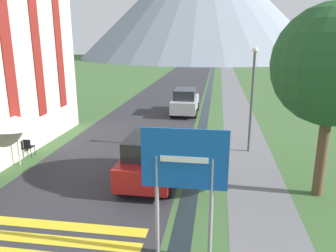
# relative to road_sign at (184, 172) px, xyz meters

# --- Properties ---
(ground_plane) EXTENTS (160.00, 160.00, 0.00)m
(ground_plane) POSITION_rel_road_sign_xyz_m (-1.33, 15.87, -2.29)
(ground_plane) COLOR #3D6033
(road) EXTENTS (6.40, 60.00, 0.01)m
(road) POSITION_rel_road_sign_xyz_m (-3.83, 25.87, -2.28)
(road) COLOR #2D2D33
(road) RESTS_ON ground_plane
(footpath) EXTENTS (2.20, 60.00, 0.01)m
(footpath) POSITION_rel_road_sign_xyz_m (2.27, 25.87, -2.28)
(footpath) COLOR slate
(footpath) RESTS_ON ground_plane
(drainage_channel) EXTENTS (0.60, 60.00, 0.00)m
(drainage_channel) POSITION_rel_road_sign_xyz_m (-0.13, 25.87, -2.28)
(drainage_channel) COLOR black
(drainage_channel) RESTS_ON ground_plane
(crosswalk_marking) EXTENTS (5.44, 2.54, 0.01)m
(crosswalk_marking) POSITION_rel_road_sign_xyz_m (-3.83, -0.23, -2.28)
(crosswalk_marking) COLOR yellow
(crosswalk_marking) RESTS_ON ground_plane
(road_sign) EXTENTS (2.05, 0.11, 3.35)m
(road_sign) POSITION_rel_road_sign_xyz_m (0.00, 0.00, 0.00)
(road_sign) COLOR gray
(road_sign) RESTS_ON ground_plane
(parked_car_near) EXTENTS (1.99, 3.83, 1.82)m
(parked_car_near) POSITION_rel_road_sign_xyz_m (-1.73, 4.30, -1.38)
(parked_car_near) COLOR #A31919
(parked_car_near) RESTS_ON ground_plane
(parked_car_far) EXTENTS (1.82, 4.13, 1.82)m
(parked_car_far) POSITION_rel_road_sign_xyz_m (-1.55, 16.00, -1.38)
(parked_car_far) COLOR #B2B2B7
(parked_car_far) RESTS_ON ground_plane
(cafe_chair_far_right) EXTENTS (0.40, 0.40, 0.85)m
(cafe_chair_far_right) POSITION_rel_road_sign_xyz_m (-7.85, 6.07, -1.77)
(cafe_chair_far_right) COLOR black
(cafe_chair_far_right) RESTS_ON ground_plane
(cafe_chair_far_left) EXTENTS (0.40, 0.40, 0.85)m
(cafe_chair_far_left) POSITION_rel_road_sign_xyz_m (-8.11, 5.88, -1.77)
(cafe_chair_far_left) COLOR black
(cafe_chair_far_left) RESTS_ON ground_plane
(cafe_umbrella_middle_white) EXTENTS (2.20, 2.20, 2.19)m
(cafe_umbrella_middle_white) POSITION_rel_road_sign_xyz_m (-7.65, 5.05, -0.33)
(cafe_umbrella_middle_white) COLOR #B7B2A8
(cafe_umbrella_middle_white) RESTS_ON ground_plane
(person_seated_near) EXTENTS (0.32, 0.32, 1.24)m
(person_seated_near) POSITION_rel_road_sign_xyz_m (-8.27, 5.49, -1.60)
(person_seated_near) COLOR #282833
(person_seated_near) RESTS_ON ground_plane
(streetlamp) EXTENTS (0.28, 0.28, 4.94)m
(streetlamp) POSITION_rel_road_sign_xyz_m (2.32, 8.37, 0.66)
(streetlamp) COLOR #515156
(streetlamp) RESTS_ON ground_plane
(tree_by_path) EXTENTS (3.92, 3.92, 6.47)m
(tree_by_path) POSITION_rel_road_sign_xyz_m (4.32, 4.08, 2.21)
(tree_by_path) COLOR brown
(tree_by_path) RESTS_ON ground_plane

